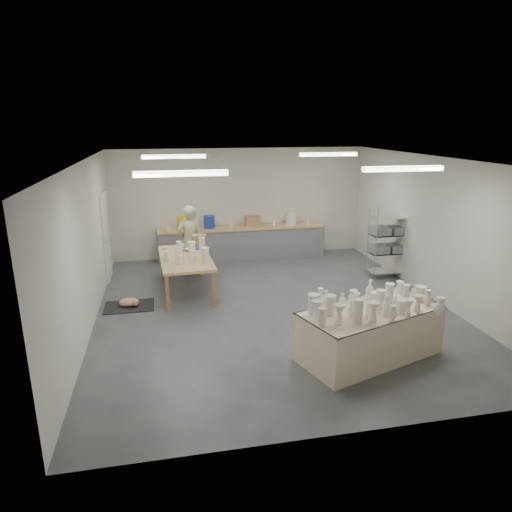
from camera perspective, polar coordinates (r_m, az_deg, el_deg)
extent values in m
plane|color=#424449|center=(9.43, 2.14, -6.53)|extent=(8.00, 8.00, 0.00)
cube|color=white|center=(8.71, 2.35, 11.89)|extent=(7.00, 8.00, 0.02)
cube|color=silver|center=(12.79, -2.05, 6.62)|extent=(7.00, 0.02, 3.00)
cube|color=silver|center=(5.36, 12.55, -7.97)|extent=(7.00, 0.02, 3.00)
cube|color=silver|center=(8.82, -20.43, 1.08)|extent=(0.02, 8.00, 3.00)
cube|color=silver|center=(10.34, 21.46, 3.13)|extent=(0.02, 8.00, 3.00)
cube|color=white|center=(11.42, -18.24, 2.30)|extent=(0.05, 0.90, 2.10)
cube|color=white|center=(6.97, -9.32, 10.15)|extent=(1.40, 0.12, 0.08)
cube|color=white|center=(7.98, 17.92, 10.35)|extent=(1.40, 0.12, 0.08)
cube|color=white|center=(10.46, -10.23, 12.14)|extent=(1.40, 0.12, 0.08)
cube|color=white|center=(11.15, 9.04, 12.44)|extent=(1.40, 0.12, 0.08)
cube|color=tan|center=(12.60, -1.77, 3.55)|extent=(4.60, 0.60, 0.06)
cube|color=slate|center=(12.71, -1.76, 1.58)|extent=(4.60, 0.55, 0.84)
cylinder|color=yellow|center=(12.40, -9.11, 4.08)|extent=(0.30, 0.30, 0.34)
cylinder|color=#1C3799|center=(12.44, -5.88, 4.25)|extent=(0.30, 0.30, 0.34)
cylinder|color=white|center=(12.87, 4.39, 4.69)|extent=(0.30, 0.30, 0.34)
cube|color=tan|center=(12.62, -0.43, 4.37)|extent=(0.40, 0.30, 0.28)
cylinder|color=white|center=(12.41, -10.93, 3.53)|extent=(0.10, 0.10, 0.14)
cylinder|color=white|center=(12.54, -3.13, 3.93)|extent=(0.10, 0.10, 0.14)
cylinder|color=white|center=(12.76, 2.22, 4.17)|extent=(0.10, 0.10, 0.14)
cylinder|color=white|center=(13.03, 6.50, 4.34)|extent=(0.10, 0.10, 0.14)
cylinder|color=silver|center=(11.12, 14.78, 1.42)|extent=(0.02, 0.02, 1.80)
cylinder|color=silver|center=(11.52, 18.53, 1.61)|extent=(0.02, 0.02, 1.80)
cylinder|color=silver|center=(11.51, 13.83, 1.98)|extent=(0.02, 0.02, 1.80)
cylinder|color=silver|center=(11.89, 17.50, 2.15)|extent=(0.02, 0.02, 1.80)
cube|color=silver|center=(11.70, 15.89, -1.76)|extent=(0.88, 0.48, 0.02)
cube|color=silver|center=(11.58, 16.06, 0.36)|extent=(0.88, 0.48, 0.02)
cube|color=silver|center=(11.47, 16.24, 2.52)|extent=(0.88, 0.48, 0.02)
cube|color=silver|center=(11.37, 16.42, 4.72)|extent=(0.88, 0.48, 0.02)
cube|color=slate|center=(11.45, 15.13, 0.88)|extent=(0.38, 0.42, 0.18)
cube|color=slate|center=(11.65, 17.07, 0.98)|extent=(0.38, 0.42, 0.18)
cube|color=slate|center=(11.34, 15.30, 3.07)|extent=(0.38, 0.42, 0.18)
cube|color=slate|center=(11.54, 17.26, 3.14)|extent=(0.38, 0.42, 0.18)
cube|color=olive|center=(7.70, 13.93, -9.68)|extent=(2.22, 1.53, 0.70)
cube|color=beige|center=(7.52, 14.16, -6.70)|extent=(2.51, 1.76, 0.03)
cube|color=beige|center=(7.27, 15.73, -11.05)|extent=(2.18, 0.76, 0.80)
cube|color=beige|center=(8.11, 12.39, -7.82)|extent=(2.18, 0.76, 0.80)
cube|color=tan|center=(10.21, -8.84, -0.25)|extent=(1.17, 2.21, 0.06)
cube|color=olive|center=(9.37, -11.28, -4.54)|extent=(0.08, 0.08, 0.75)
cube|color=olive|center=(9.41, -5.53, -4.19)|extent=(0.08, 0.08, 0.75)
cube|color=olive|center=(11.29, -11.41, -0.92)|extent=(0.08, 0.08, 0.75)
cube|color=olive|center=(11.32, -6.65, -0.64)|extent=(0.08, 0.08, 0.75)
ellipsoid|color=silver|center=(10.67, -8.47, 0.94)|extent=(0.26, 0.26, 0.12)
cylinder|color=#1C3799|center=(10.82, -7.29, 1.01)|extent=(0.26, 0.26, 0.03)
cylinder|color=white|center=(10.87, -9.33, 1.24)|extent=(0.11, 0.11, 0.12)
cube|color=tan|center=(11.02, -7.16, 1.97)|extent=(0.32, 0.26, 0.28)
cube|color=black|center=(9.85, -15.56, -6.07)|extent=(1.00, 0.70, 0.02)
ellipsoid|color=white|center=(9.81, -15.60, -5.56)|extent=(0.45, 0.35, 0.17)
sphere|color=white|center=(9.71, -14.84, -5.63)|extent=(0.14, 0.14, 0.14)
imported|color=#9CA983|center=(11.23, -8.29, 1.85)|extent=(0.72, 0.55, 1.76)
cylinder|color=#AB182C|center=(11.65, -8.26, -0.56)|extent=(0.37, 0.37, 0.04)
cylinder|color=silver|center=(11.71, -7.54, -1.25)|extent=(0.02, 0.02, 0.30)
cylinder|color=silver|center=(11.81, -8.65, -1.15)|extent=(0.02, 0.02, 0.30)
cylinder|color=silver|center=(11.57, -8.50, -1.51)|extent=(0.02, 0.02, 0.30)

